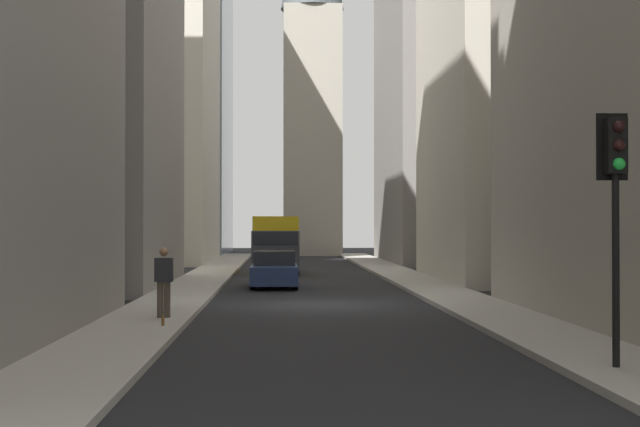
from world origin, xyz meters
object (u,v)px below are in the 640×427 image
Objects in this scene: delivery_truck at (276,244)px; sedan_navy at (274,270)px; traffic_light_foreground at (616,180)px; discarded_bottle at (163,321)px; pedestrian at (164,279)px.

delivery_truck reaches higher than sedan_navy.
traffic_light_foreground is at bearing -164.87° from sedan_navy.
sedan_navy is (-10.26, -0.00, -0.80)m from delivery_truck.
sedan_navy is 1.04× the size of traffic_light_foreground.
sedan_navy is 15.93× the size of discarded_bottle.
sedan_navy is at bearing 15.13° from traffic_light_foreground.
traffic_light_foreground reaches higher than pedestrian.
delivery_truck is 31.72m from traffic_light_foreground.
sedan_navy is 21.80m from traffic_light_foreground.
delivery_truck is 24.95m from discarded_bottle.
discarded_bottle is at bearing 174.38° from delivery_truck.
traffic_light_foreground reaches higher than discarded_bottle.
traffic_light_foreground is 2.38× the size of pedestrian.
sedan_navy reaches higher than discarded_bottle.
pedestrian is at bearing 173.39° from delivery_truck.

